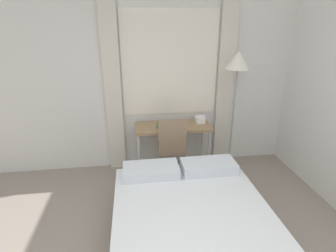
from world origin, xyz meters
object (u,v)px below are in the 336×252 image
Objects in this scene: bed at (196,243)px; telephone at (200,119)px; desk at (173,130)px; standing_lamp at (237,72)px; desk_chair at (172,145)px; book at (167,125)px.

bed is 13.67× the size of telephone.
telephone is at bearing 8.79° from desk.
desk_chair is at bearing -174.08° from standing_lamp.
standing_lamp reaches higher than bed.
bed is 6.36× the size of book.
bed is (-0.06, -1.74, -0.42)m from desk.
desk is 0.45m from telephone.
book is (-0.02, 1.74, 0.51)m from bed.
desk_chair is (-0.04, -0.21, -0.14)m from desk.
desk reaches higher than bed.
telephone is (0.48, 1.80, 0.54)m from bed.
desk_chair is 0.31m from book.
bed is 1.94m from telephone.
desk_chair is 2.91× the size of book.
standing_lamp reaches higher than telephone.
desk is at bearing 85.13° from desk_chair.
standing_lamp is at bearing 60.49° from bed.
telephone is at bearing 7.33° from book.
desk_chair is at bearing -149.28° from telephone.
telephone reaches higher than desk.
standing_lamp is (0.86, -0.12, 0.86)m from desk.
telephone is 0.51m from book.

